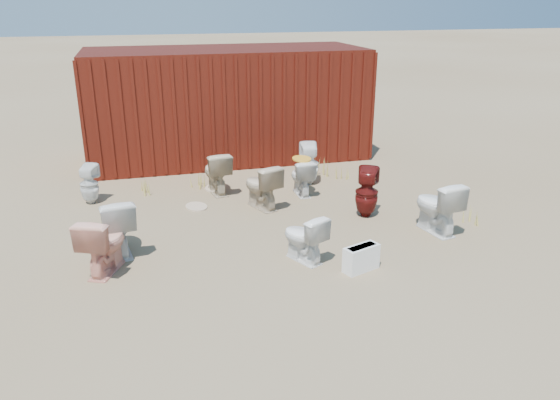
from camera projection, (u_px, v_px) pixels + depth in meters
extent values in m
plane|color=brown|center=(291.00, 249.00, 7.92)|extent=(100.00, 100.00, 0.00)
cube|color=#4C150C|center=(227.00, 104.00, 12.20)|extent=(6.00, 2.40, 2.40)
imported|color=silver|center=(117.00, 225.00, 7.68)|extent=(0.59, 0.89, 0.84)
imported|color=#F5A48D|center=(104.00, 244.00, 7.15)|extent=(0.73, 0.90, 0.80)
imported|color=white|center=(304.00, 238.00, 7.47)|extent=(0.64, 0.77, 0.69)
imported|color=#59120F|center=(367.00, 192.00, 8.98)|extent=(0.52, 0.52, 0.84)
imported|color=white|center=(437.00, 206.00, 8.38)|extent=(0.60, 0.89, 0.84)
imported|color=white|center=(89.00, 184.00, 9.57)|extent=(0.42, 0.43, 0.71)
imported|color=#C3AD8E|center=(261.00, 186.00, 9.35)|extent=(0.68, 0.88, 0.79)
imported|color=#C0AD8C|center=(216.00, 172.00, 10.09)|extent=(0.53, 0.82, 0.79)
imported|color=white|center=(301.00, 177.00, 10.02)|extent=(0.38, 0.66, 0.67)
imported|color=white|center=(309.00, 164.00, 10.54)|extent=(0.42, 0.43, 0.82)
ellipsoid|color=gold|center=(302.00, 159.00, 9.90)|extent=(0.34, 0.42, 0.02)
cube|color=white|center=(361.00, 258.00, 7.26)|extent=(0.54, 0.36, 0.35)
ellipsoid|color=#C4AB8E|center=(215.00, 188.00, 10.44)|extent=(0.52, 0.59, 0.02)
ellipsoid|color=#C3AC8D|center=(196.00, 207.00, 9.50)|extent=(0.47, 0.55, 0.02)
cone|color=#B4A448|center=(140.00, 187.00, 10.09)|extent=(0.36, 0.36, 0.28)
cone|color=#B4A448|center=(258.00, 182.00, 10.41)|extent=(0.32, 0.32, 0.25)
cone|color=#B4A448|center=(346.00, 172.00, 10.89)|extent=(0.36, 0.36, 0.30)
cone|color=#B4A448|center=(197.00, 180.00, 10.46)|extent=(0.30, 0.30, 0.29)
cone|color=#B4A448|center=(323.00, 167.00, 11.17)|extent=(0.34, 0.34, 0.34)
cone|color=#B4A448|center=(469.00, 217.00, 8.77)|extent=(0.28, 0.28, 0.25)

